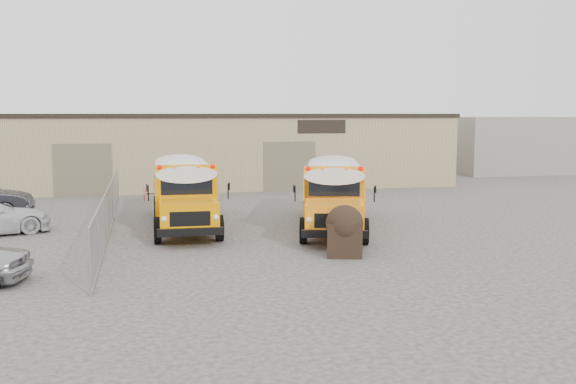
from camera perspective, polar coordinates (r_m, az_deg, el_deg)
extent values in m
plane|color=#343230|center=(23.70, -1.30, -4.42)|extent=(120.00, 120.00, 0.00)
cube|color=tan|center=(43.09, -6.53, 3.71)|extent=(30.00, 10.00, 4.50)
cube|color=black|center=(43.02, -6.58, 6.77)|extent=(30.20, 10.20, 0.25)
cube|color=black|center=(39.21, 3.02, 5.84)|extent=(3.00, 0.08, 0.80)
cube|color=brown|center=(38.05, -17.77, 1.86)|extent=(3.20, 0.08, 3.00)
cube|color=brown|center=(38.85, 0.15, 2.29)|extent=(3.20, 0.08, 3.00)
cylinder|color=gray|center=(17.27, -17.22, -6.01)|extent=(0.07, 0.07, 1.80)
cylinder|color=gray|center=(20.20, -16.55, -4.12)|extent=(0.07, 0.07, 1.80)
cylinder|color=gray|center=(23.14, -16.05, -2.71)|extent=(0.07, 0.07, 1.80)
cylinder|color=gray|center=(26.10, -15.66, -1.62)|extent=(0.07, 0.07, 1.80)
cylinder|color=gray|center=(29.07, -15.36, -0.75)|extent=(0.07, 0.07, 1.80)
cylinder|color=gray|center=(32.04, -15.11, -0.04)|extent=(0.07, 0.07, 1.80)
cylinder|color=gray|center=(35.02, -14.90, 0.55)|extent=(0.07, 0.07, 1.80)
cylinder|color=gray|center=(25.99, -15.73, 0.30)|extent=(0.05, 18.00, 0.05)
cylinder|color=gray|center=(26.24, -15.60, -3.45)|extent=(0.05, 18.00, 0.05)
cube|color=gray|center=(26.10, -15.66, -1.62)|extent=(0.02, 18.00, 1.70)
cube|color=gray|center=(54.86, 18.83, 4.03)|extent=(10.00, 8.00, 4.40)
cube|color=orange|center=(33.67, -9.73, 1.38)|extent=(2.46, 7.18, 1.93)
cube|color=orange|center=(29.14, -9.39, -0.31)|extent=(2.10, 2.10, 1.08)
cube|color=black|center=(30.09, -9.51, 1.76)|extent=(1.93, 0.09, 0.71)
cube|color=silver|center=(33.58, -9.77, 3.26)|extent=(2.46, 7.26, 0.38)
cube|color=orange|center=(30.25, -9.55, 2.91)|extent=(2.31, 0.51, 0.34)
sphere|color=#E50705|center=(30.01, -11.43, 3.06)|extent=(0.19, 0.19, 0.19)
sphere|color=#E50705|center=(30.08, -7.66, 3.14)|extent=(0.19, 0.19, 0.19)
sphere|color=orange|center=(30.02, -10.39, 3.08)|extent=(0.19, 0.19, 0.19)
sphere|color=orange|center=(30.05, -8.69, 3.12)|extent=(0.19, 0.19, 0.19)
cube|color=black|center=(28.10, -9.28, -1.46)|extent=(2.31, 0.24, 0.26)
cube|color=black|center=(37.37, -9.90, 0.62)|extent=(2.31, 0.22, 0.26)
cube|color=black|center=(33.68, -9.73, 1.26)|extent=(2.50, 7.04, 0.06)
cube|color=black|center=(33.91, -9.77, 2.34)|extent=(2.47, 6.06, 0.58)
cylinder|color=black|center=(29.30, -11.57, -1.39)|extent=(0.28, 0.98, 0.98)
cylinder|color=black|center=(29.38, -7.20, -1.28)|extent=(0.28, 0.98, 0.98)
cylinder|color=black|center=(35.18, -11.60, 0.00)|extent=(0.28, 0.98, 0.98)
cylinder|color=black|center=(35.25, -7.96, 0.09)|extent=(0.28, 0.98, 0.98)
cylinder|color=#BF0505|center=(31.21, -12.51, 1.10)|extent=(0.04, 0.53, 0.53)
cube|color=orange|center=(33.00, 3.98, 1.32)|extent=(4.19, 7.42, 1.90)
cube|color=orange|center=(28.53, 4.03, -0.42)|extent=(2.53, 2.53, 1.07)
cube|color=black|center=(29.46, 4.03, 1.68)|extent=(1.84, 0.58, 0.70)
cube|color=silver|center=(32.91, 4.00, 3.21)|extent=(4.21, 7.49, 0.37)
cube|color=orange|center=(29.63, 4.04, 2.84)|extent=(2.31, 1.08, 0.33)
sphere|color=#E50705|center=(29.41, 2.14, 3.04)|extent=(0.19, 0.19, 0.19)
sphere|color=#E50705|center=(29.43, 5.94, 3.01)|extent=(0.19, 0.19, 0.19)
sphere|color=orange|center=(29.41, 3.19, 3.04)|extent=(0.19, 0.19, 0.19)
sphere|color=orange|center=(29.41, 4.90, 3.02)|extent=(0.19, 0.19, 0.19)
cube|color=black|center=(27.51, 4.04, -1.58)|extent=(2.24, 0.83, 0.26)
cube|color=black|center=(36.66, 3.93, 0.57)|extent=(2.24, 0.81, 0.26)
cube|color=black|center=(33.01, 3.98, 1.20)|extent=(4.19, 7.29, 0.06)
cube|color=black|center=(33.23, 3.98, 2.28)|extent=(3.91, 6.36, 0.58)
cylinder|color=black|center=(28.72, 1.82, -1.43)|extent=(0.52, 1.00, 0.97)
cylinder|color=black|center=(28.74, 6.22, -1.46)|extent=(0.52, 1.00, 0.97)
cylinder|color=black|center=(34.52, 2.12, 0.00)|extent=(0.52, 1.00, 0.97)
cylinder|color=black|center=(34.54, 5.78, -0.03)|extent=(0.52, 1.00, 0.97)
cube|color=black|center=(21.30, 5.04, -4.19)|extent=(1.37, 1.29, 1.14)
sphere|color=black|center=(21.21, 5.05, -2.83)|extent=(1.25, 1.25, 1.25)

